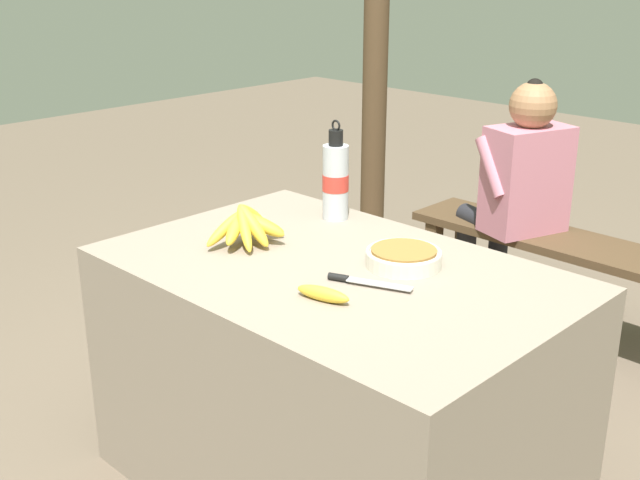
{
  "coord_description": "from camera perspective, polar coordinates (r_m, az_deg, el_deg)",
  "views": [
    {
      "loc": [
        1.43,
        -1.52,
        1.58
      ],
      "look_at": [
        -0.11,
        0.05,
        0.78
      ],
      "focal_mm": 45.0,
      "sensor_mm": 36.0,
      "label": 1
    }
  ],
  "objects": [
    {
      "name": "market_counter",
      "position": [
        2.41,
        0.98,
        -10.08
      ],
      "size": [
        1.31,
        0.86,
        0.74
      ],
      "color": "gray",
      "rests_on": "ground_plane"
    },
    {
      "name": "banana_bunch_ripe",
      "position": [
        2.41,
        -5.16,
        1.11
      ],
      "size": [
        0.17,
        0.27,
        0.13
      ],
      "color": "#4C381E",
      "rests_on": "market_counter"
    },
    {
      "name": "serving_bowl",
      "position": [
        2.26,
        5.97,
        -1.17
      ],
      "size": [
        0.22,
        0.22,
        0.05
      ],
      "color": "silver",
      "rests_on": "market_counter"
    },
    {
      "name": "water_bottle",
      "position": [
        2.61,
        1.11,
        4.28
      ],
      "size": [
        0.09,
        0.09,
        0.33
      ],
      "color": "silver",
      "rests_on": "market_counter"
    },
    {
      "name": "loose_banana_front",
      "position": [
        2.03,
        0.22,
        -3.85
      ],
      "size": [
        0.16,
        0.07,
        0.04
      ],
      "rotation": [
        0.0,
        0.0,
        0.24
      ],
      "color": "gold",
      "rests_on": "market_counter"
    },
    {
      "name": "knife",
      "position": [
        2.13,
        2.7,
        -2.9
      ],
      "size": [
        0.23,
        0.11,
        0.02
      ],
      "rotation": [
        0.0,
        0.0,
        0.37
      ],
      "color": "#BCBCC1",
      "rests_on": "market_counter"
    },
    {
      "name": "wooden_bench",
      "position": [
        3.49,
        17.78,
        -1.32
      ],
      "size": [
        1.48,
        0.32,
        0.44
      ],
      "color": "#4C3823",
      "rests_on": "ground_plane"
    },
    {
      "name": "seated_vendor",
      "position": [
        3.52,
        13.9,
        3.87
      ],
      "size": [
        0.47,
        0.43,
        1.09
      ],
      "rotation": [
        0.0,
        0.0,
        2.81
      ],
      "color": "#232328",
      "rests_on": "ground_plane"
    }
  ]
}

